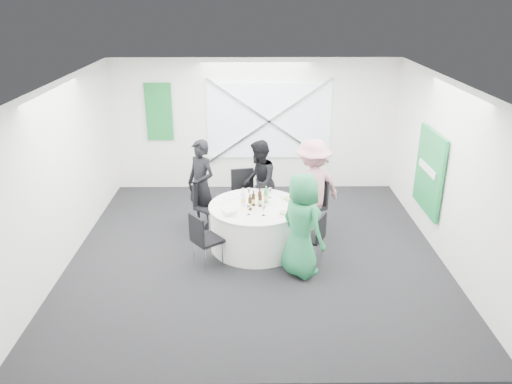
{
  "coord_description": "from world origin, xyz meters",
  "views": [
    {
      "loc": [
        -0.07,
        -7.33,
        4.04
      ],
      "look_at": [
        0.0,
        0.2,
        1.0
      ],
      "focal_mm": 35.0,
      "sensor_mm": 36.0,
      "label": 1
    }
  ],
  "objects_px": {
    "chair_back_left": "(205,202)",
    "person_man_back_left": "(201,184)",
    "chair_front_right": "(315,235)",
    "clear_water_bottle": "(243,199)",
    "chair_back_right": "(314,200)",
    "person_woman_pink": "(312,188)",
    "green_water_bottle": "(266,196)",
    "chair_back": "(244,191)",
    "person_woman_green": "(302,225)",
    "chair_front_left": "(203,237)",
    "person_man_back": "(259,182)",
    "banquet_table": "(256,226)"
  },
  "relations": [
    {
      "from": "chair_back_right",
      "to": "person_woman_green",
      "type": "bearing_deg",
      "value": -44.66
    },
    {
      "from": "chair_back_left",
      "to": "clear_water_bottle",
      "type": "xyz_separation_m",
      "value": [
        0.7,
        -0.74,
        0.38
      ]
    },
    {
      "from": "chair_front_right",
      "to": "person_man_back",
      "type": "height_order",
      "value": "person_man_back"
    },
    {
      "from": "chair_back_right",
      "to": "clear_water_bottle",
      "type": "relative_size",
      "value": 3.19
    },
    {
      "from": "person_man_back",
      "to": "green_water_bottle",
      "type": "height_order",
      "value": "person_man_back"
    },
    {
      "from": "chair_back",
      "to": "chair_front_left",
      "type": "bearing_deg",
      "value": -120.69
    },
    {
      "from": "chair_back_left",
      "to": "person_woman_pink",
      "type": "distance_m",
      "value": 1.94
    },
    {
      "from": "chair_front_right",
      "to": "green_water_bottle",
      "type": "height_order",
      "value": "green_water_bottle"
    },
    {
      "from": "chair_back_left",
      "to": "chair_front_right",
      "type": "bearing_deg",
      "value": -85.32
    },
    {
      "from": "chair_front_left",
      "to": "person_woman_green",
      "type": "distance_m",
      "value": 1.54
    },
    {
      "from": "chair_front_left",
      "to": "person_man_back",
      "type": "distance_m",
      "value": 1.89
    },
    {
      "from": "person_woman_pink",
      "to": "green_water_bottle",
      "type": "relative_size",
      "value": 5.97
    },
    {
      "from": "chair_front_right",
      "to": "person_man_back_left",
      "type": "height_order",
      "value": "person_man_back_left"
    },
    {
      "from": "person_man_back_left",
      "to": "chair_back",
      "type": "bearing_deg",
      "value": 59.24
    },
    {
      "from": "chair_back",
      "to": "banquet_table",
      "type": "bearing_deg",
      "value": -90.0
    },
    {
      "from": "chair_back_left",
      "to": "person_woman_green",
      "type": "relative_size",
      "value": 0.53
    },
    {
      "from": "chair_front_right",
      "to": "chair_front_left",
      "type": "height_order",
      "value": "chair_front_left"
    },
    {
      "from": "person_man_back",
      "to": "green_water_bottle",
      "type": "distance_m",
      "value": 0.89
    },
    {
      "from": "chair_front_right",
      "to": "green_water_bottle",
      "type": "bearing_deg",
      "value": -101.17
    },
    {
      "from": "chair_front_right",
      "to": "clear_water_bottle",
      "type": "distance_m",
      "value": 1.3
    },
    {
      "from": "chair_back_left",
      "to": "chair_front_right",
      "type": "relative_size",
      "value": 1.06
    },
    {
      "from": "chair_back_right",
      "to": "chair_front_right",
      "type": "height_order",
      "value": "chair_back_right"
    },
    {
      "from": "person_woman_green",
      "to": "clear_water_bottle",
      "type": "relative_size",
      "value": 5.23
    },
    {
      "from": "banquet_table",
      "to": "chair_back",
      "type": "xyz_separation_m",
      "value": [
        -0.22,
        1.09,
        0.2
      ]
    },
    {
      "from": "chair_front_left",
      "to": "chair_back_left",
      "type": "bearing_deg",
      "value": -34.47
    },
    {
      "from": "green_water_bottle",
      "to": "clear_water_bottle",
      "type": "bearing_deg",
      "value": -160.13
    },
    {
      "from": "chair_back",
      "to": "chair_back_left",
      "type": "xyz_separation_m",
      "value": [
        -0.69,
        -0.36,
        -0.07
      ]
    },
    {
      "from": "chair_back",
      "to": "person_man_back_left",
      "type": "xyz_separation_m",
      "value": [
        -0.76,
        -0.26,
        0.24
      ]
    },
    {
      "from": "chair_back_right",
      "to": "chair_front_right",
      "type": "distance_m",
      "value": 1.13
    },
    {
      "from": "person_woman_green",
      "to": "chair_front_left",
      "type": "bearing_deg",
      "value": 43.94
    },
    {
      "from": "banquet_table",
      "to": "clear_water_bottle",
      "type": "bearing_deg",
      "value": -176.02
    },
    {
      "from": "chair_back_right",
      "to": "chair_front_left",
      "type": "bearing_deg",
      "value": -86.49
    },
    {
      "from": "banquet_table",
      "to": "green_water_bottle",
      "type": "relative_size",
      "value": 5.36
    },
    {
      "from": "person_woman_pink",
      "to": "clear_water_bottle",
      "type": "xyz_separation_m",
      "value": [
        -1.19,
        -0.52,
        0.01
      ]
    },
    {
      "from": "chair_back_right",
      "to": "person_woman_pink",
      "type": "height_order",
      "value": "person_woman_pink"
    },
    {
      "from": "chair_back_right",
      "to": "person_man_back",
      "type": "relative_size",
      "value": 0.63
    },
    {
      "from": "chair_back",
      "to": "clear_water_bottle",
      "type": "xyz_separation_m",
      "value": [
        0.01,
        -1.1,
        0.31
      ]
    },
    {
      "from": "banquet_table",
      "to": "chair_back_right",
      "type": "xyz_separation_m",
      "value": [
        1.04,
        0.61,
        0.2
      ]
    },
    {
      "from": "chair_back_left",
      "to": "person_man_back_left",
      "type": "xyz_separation_m",
      "value": [
        -0.07,
        0.09,
        0.31
      ]
    },
    {
      "from": "chair_back_left",
      "to": "chair_back_right",
      "type": "bearing_deg",
      "value": -54.73
    },
    {
      "from": "person_man_back_left",
      "to": "green_water_bottle",
      "type": "xyz_separation_m",
      "value": [
        1.15,
        -0.7,
        0.06
      ]
    },
    {
      "from": "chair_front_right",
      "to": "person_woman_green",
      "type": "height_order",
      "value": "person_woman_green"
    },
    {
      "from": "chair_front_right",
      "to": "person_man_back_left",
      "type": "relative_size",
      "value": 0.5
    },
    {
      "from": "banquet_table",
      "to": "person_woman_green",
      "type": "relative_size",
      "value": 0.96
    },
    {
      "from": "clear_water_bottle",
      "to": "chair_front_right",
      "type": "bearing_deg",
      "value": -23.41
    },
    {
      "from": "person_woman_green",
      "to": "person_woman_pink",
      "type": "bearing_deg",
      "value": -50.85
    },
    {
      "from": "person_woman_pink",
      "to": "chair_back_left",
      "type": "bearing_deg",
      "value": -34.06
    },
    {
      "from": "green_water_bottle",
      "to": "clear_water_bottle",
      "type": "xyz_separation_m",
      "value": [
        -0.38,
        -0.14,
        0.01
      ]
    },
    {
      "from": "green_water_bottle",
      "to": "chair_front_left",
      "type": "bearing_deg",
      "value": -142.24
    },
    {
      "from": "person_woman_green",
      "to": "chair_back_right",
      "type": "bearing_deg",
      "value": -52.28
    }
  ]
}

